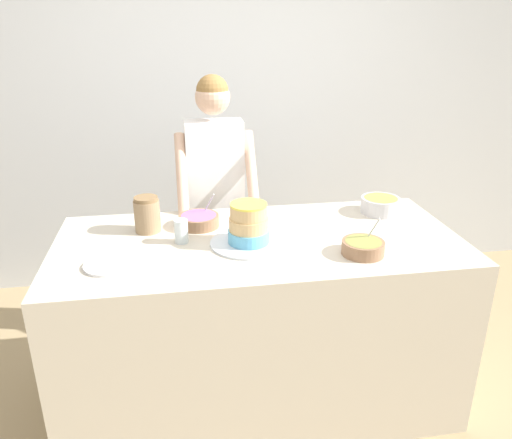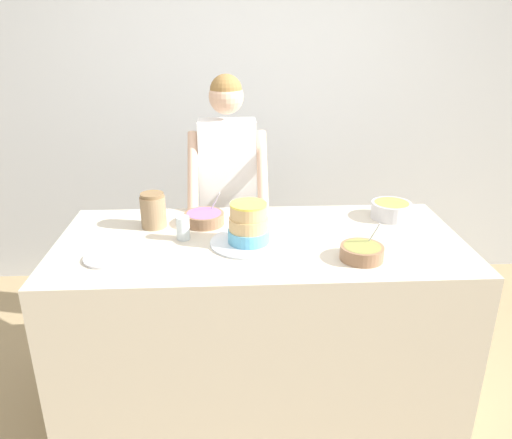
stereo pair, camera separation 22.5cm
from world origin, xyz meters
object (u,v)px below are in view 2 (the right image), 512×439
object	(u,v)px
stoneware_jar	(153,210)
frosting_bowl_yellow	(391,209)
cake	(249,227)
frosting_bowl_olive	(362,252)
ceramic_plate	(108,258)
person_baker	(228,182)
frosting_bowl_purple	(204,218)
drinking_glass	(183,228)

from	to	relation	value
stoneware_jar	frosting_bowl_yellow	bearing A→B (deg)	2.69
cake	frosting_bowl_yellow	xyz separation A→B (m)	(0.75, 0.28, -0.04)
frosting_bowl_yellow	frosting_bowl_olive	size ratio (longest dim) A/B	1.10
frosting_bowl_olive	ceramic_plate	bearing A→B (deg)	176.95
ceramic_plate	person_baker	bearing A→B (deg)	57.47
ceramic_plate	cake	bearing A→B (deg)	11.88
frosting_bowl_purple	ceramic_plate	bearing A→B (deg)	-136.49
cake	ceramic_plate	size ratio (longest dim) A/B	1.71
frosting_bowl_yellow	stoneware_jar	world-z (taller)	stoneware_jar
cake	frosting_bowl_purple	distance (m)	0.33
stoneware_jar	person_baker	bearing A→B (deg)	51.04
frosting_bowl_yellow	ceramic_plate	xyz separation A→B (m)	(-1.36, -0.41, -0.04)
frosting_bowl_purple	ceramic_plate	size ratio (longest dim) A/B	0.96
stoneware_jar	ceramic_plate	bearing A→B (deg)	-112.74
ceramic_plate	stoneware_jar	distance (m)	0.39
person_baker	ceramic_plate	xyz separation A→B (m)	(-0.52, -0.81, -0.08)
person_baker	frosting_bowl_olive	world-z (taller)	person_baker
frosting_bowl_yellow	frosting_bowl_olive	distance (m)	0.54
person_baker	frosting_bowl_purple	distance (m)	0.45
cake	stoneware_jar	distance (m)	0.51
frosting_bowl_yellow	stoneware_jar	xyz separation A→B (m)	(-1.21, -0.06, 0.04)
frosting_bowl_purple	frosting_bowl_yellow	bearing A→B (deg)	2.15
frosting_bowl_purple	stoneware_jar	world-z (taller)	stoneware_jar
stoneware_jar	frosting_bowl_purple	bearing A→B (deg)	4.81
person_baker	frosting_bowl_yellow	world-z (taller)	person_baker
person_baker	frosting_bowl_olive	xyz separation A→B (m)	(0.57, -0.87, -0.05)
person_baker	frosting_bowl_purple	xyz separation A→B (m)	(-0.12, -0.43, -0.05)
person_baker	drinking_glass	distance (m)	0.65
person_baker	frosting_bowl_olive	size ratio (longest dim) A/B	8.54
cake	drinking_glass	size ratio (longest dim) A/B	3.20
frosting_bowl_purple	person_baker	bearing A→B (deg)	74.49
frosting_bowl_yellow	stoneware_jar	size ratio (longest dim) A/B	1.17
frosting_bowl_yellow	drinking_glass	distance (m)	1.08
person_baker	drinking_glass	xyz separation A→B (m)	(-0.21, -0.62, -0.03)
frosting_bowl_purple	frosting_bowl_olive	distance (m)	0.82
person_baker	frosting_bowl_purple	size ratio (longest dim) A/B	7.95
ceramic_plate	stoneware_jar	xyz separation A→B (m)	(0.15, 0.36, 0.08)
frosting_bowl_yellow	ceramic_plate	distance (m)	1.42
cake	stoneware_jar	bearing A→B (deg)	153.80
frosting_bowl_purple	drinking_glass	xyz separation A→B (m)	(-0.09, -0.18, 0.02)
frosting_bowl_yellow	ceramic_plate	size ratio (longest dim) A/B	0.98
cake	frosting_bowl_olive	size ratio (longest dim) A/B	1.91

